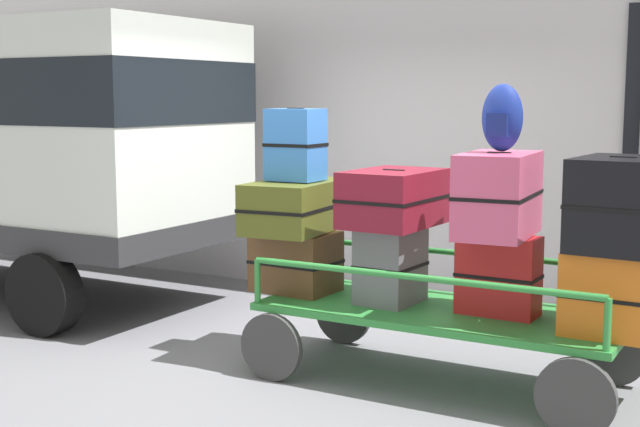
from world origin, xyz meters
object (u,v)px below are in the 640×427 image
suitcase_left_middle (296,206)px  suitcase_midright_bottom (618,290)px  suitcase_left_top (296,145)px  luggage_cart (441,323)px  suitcase_left_bottom (296,261)px  suitcase_midleft_bottom (391,265)px  suitcase_midleft_middle (393,198)px  backpack (502,118)px  suitcase_center_middle (498,195)px  suitcase_midright_middle (621,204)px  suitcase_center_bottom (498,275)px  van (6,132)px

suitcase_left_middle → suitcase_midright_bottom: (2.33, 0.03, -0.39)m
suitcase_left_top → suitcase_midright_bottom: size_ratio=0.77×
luggage_cart → suitcase_left_bottom: suitcase_left_bottom is taller
suitcase_midleft_bottom → suitcase_midleft_middle: suitcase_midleft_middle is taller
suitcase_midleft_bottom → suitcase_midleft_middle: 0.48m
suitcase_left_middle → backpack: bearing=1.0°
suitcase_midright_bottom → suitcase_center_middle: bearing=-177.2°
luggage_cart → suitcase_midleft_middle: bearing=175.4°
suitcase_midleft_bottom → suitcase_midright_middle: size_ratio=0.72×
suitcase_left_bottom → backpack: (1.56, 0.03, 1.09)m
suitcase_center_bottom → suitcase_center_middle: bearing=-90.0°
suitcase_midright_middle → suitcase_center_middle: bearing=-178.9°
suitcase_center_bottom → suitcase_midright_middle: suitcase_midright_middle is taller
suitcase_left_middle → suitcase_center_bottom: size_ratio=1.71×
suitcase_left_middle → suitcase_midleft_bottom: size_ratio=1.71×
van → suitcase_midright_middle: size_ratio=6.11×
suitcase_left_bottom → suitcase_center_bottom: 1.55m
suitcase_left_bottom → suitcase_left_middle: suitcase_left_middle is taller
suitcase_center_middle → suitcase_midright_bottom: 0.96m
suitcase_center_middle → backpack: 0.50m
suitcase_left_bottom → backpack: size_ratio=1.41×
suitcase_midright_bottom → backpack: 1.31m
suitcase_center_bottom → suitcase_midright_middle: bearing=-2.7°
suitcase_center_bottom → backpack: (0.00, -0.02, 1.05)m
suitcase_left_middle → suitcase_midleft_middle: bearing=3.2°
suitcase_midleft_middle → backpack: bearing=-1.3°
suitcase_left_top → suitcase_center_bottom: (1.55, 0.05, -0.83)m
van → suitcase_midright_middle: 6.02m
van → suitcase_midleft_middle: 4.48m
van → suitcase_midleft_bottom: bearing=-6.2°
suitcase_center_middle → backpack: size_ratio=1.82×
suitcase_midleft_bottom → suitcase_midleft_middle: (0.00, 0.03, 0.47)m
suitcase_left_top → backpack: bearing=1.0°
suitcase_left_top → suitcase_midright_bottom: 2.48m
suitcase_midleft_bottom → suitcase_left_middle: bearing=-179.3°
luggage_cart → suitcase_midleft_middle: (-0.39, 0.03, 0.85)m
suitcase_midright_middle → van: bearing=175.4°
backpack → suitcase_midleft_middle: bearing=178.7°
suitcase_midright_bottom → backpack: backpack is taller
van → suitcase_center_middle: size_ratio=5.83×
suitcase_left_top → suitcase_center_middle: 1.58m
luggage_cart → suitcase_center_middle: size_ratio=3.23×
backpack → suitcase_center_middle: bearing=-95.2°
suitcase_midleft_middle → suitcase_midright_middle: (1.55, -0.03, 0.06)m
van → suitcase_center_middle: bearing=-5.4°
van → suitcase_midleft_middle: van is taller
luggage_cart → suitcase_left_bottom: size_ratio=4.16×
suitcase_center_bottom → suitcase_center_middle: (0.00, -0.05, 0.55)m
suitcase_left_bottom → suitcase_left_middle: (0.00, 0.00, 0.42)m
van → suitcase_left_middle: bearing=-7.7°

